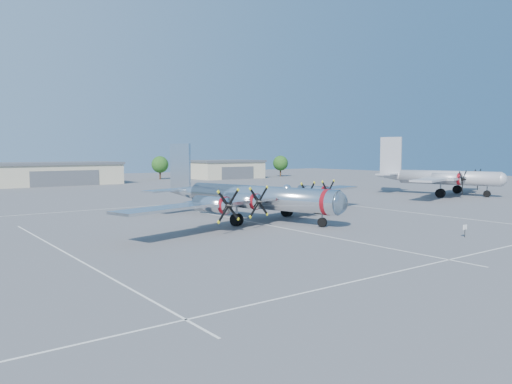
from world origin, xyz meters
TOP-DOWN VIEW (x-y plane):
  - ground at (0.00, 0.00)m, footprint 260.00×260.00m
  - parking_lines at (0.00, -1.75)m, footprint 60.00×50.08m
  - hangar_center at (0.00, 81.96)m, footprint 28.60×14.60m
  - hangar_east at (48.00, 81.96)m, footprint 20.60×14.60m
  - tree_east at (30.00, 88.00)m, footprint 4.80×4.80m
  - tree_far_east at (68.00, 80.00)m, footprint 4.80×4.80m
  - main_bomber_b29 at (1.16, 4.35)m, footprint 46.71×37.72m
  - twin_engine_east at (48.61, 10.14)m, footprint 39.50×33.08m
  - info_placard at (9.96, -17.35)m, footprint 0.62×0.07m

SIDE VIEW (x-z plane):
  - ground at x=0.00m, z-range 0.00..0.00m
  - main_bomber_b29 at x=1.16m, z-range -4.51..4.51m
  - twin_engine_east at x=48.61m, z-range -5.38..5.38m
  - parking_lines at x=0.00m, z-range 0.00..0.01m
  - info_placard at x=9.96m, z-range 0.24..1.42m
  - hangar_center at x=0.00m, z-range 0.01..5.41m
  - hangar_east at x=48.00m, z-range 0.01..5.41m
  - tree_east at x=30.00m, z-range 0.90..7.54m
  - tree_far_east at x=68.00m, z-range 0.90..7.54m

